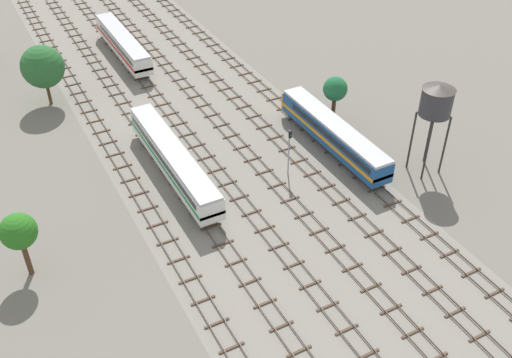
{
  "coord_description": "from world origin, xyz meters",
  "views": [
    {
      "loc": [
        -25.24,
        -3.35,
        41.68
      ],
      "look_at": [
        0.0,
        44.05,
        1.5
      ],
      "focal_mm": 41.42,
      "sensor_mm": 36.0,
      "label": 1
    }
  ],
  "objects_px": {
    "signal_post_nearest": "(289,147)",
    "diesel_railcar_centre_left_mid": "(123,43)",
    "diesel_railcar_right_nearest": "(333,133)",
    "passenger_coach_left_near": "(173,159)",
    "water_tower": "(437,101)"
  },
  "relations": [
    {
      "from": "signal_post_nearest",
      "to": "diesel_railcar_centre_left_mid",
      "type": "bearing_deg",
      "value": 100.45
    },
    {
      "from": "diesel_railcar_right_nearest",
      "to": "diesel_railcar_centre_left_mid",
      "type": "xyz_separation_m",
      "value": [
        -14.67,
        38.17,
        0.0
      ]
    },
    {
      "from": "diesel_railcar_right_nearest",
      "to": "diesel_railcar_centre_left_mid",
      "type": "relative_size",
      "value": 1.0
    },
    {
      "from": "signal_post_nearest",
      "to": "passenger_coach_left_near",
      "type": "bearing_deg",
      "value": 155.08
    },
    {
      "from": "diesel_railcar_centre_left_mid",
      "to": "signal_post_nearest",
      "type": "xyz_separation_m",
      "value": [
        7.33,
        -39.75,
        1.17
      ]
    },
    {
      "from": "diesel_railcar_right_nearest",
      "to": "water_tower",
      "type": "relative_size",
      "value": 1.8
    },
    {
      "from": "diesel_railcar_right_nearest",
      "to": "signal_post_nearest",
      "type": "height_order",
      "value": "signal_post_nearest"
    },
    {
      "from": "diesel_railcar_right_nearest",
      "to": "signal_post_nearest",
      "type": "distance_m",
      "value": 7.59
    },
    {
      "from": "water_tower",
      "to": "signal_post_nearest",
      "type": "height_order",
      "value": "water_tower"
    },
    {
      "from": "passenger_coach_left_near",
      "to": "water_tower",
      "type": "bearing_deg",
      "value": -25.31
    },
    {
      "from": "water_tower",
      "to": "passenger_coach_left_near",
      "type": "bearing_deg",
      "value": 154.69
    },
    {
      "from": "passenger_coach_left_near",
      "to": "signal_post_nearest",
      "type": "height_order",
      "value": "signal_post_nearest"
    },
    {
      "from": "passenger_coach_left_near",
      "to": "diesel_railcar_centre_left_mid",
      "type": "height_order",
      "value": "same"
    },
    {
      "from": "diesel_railcar_centre_left_mid",
      "to": "water_tower",
      "type": "distance_m",
      "value": 52.12
    },
    {
      "from": "signal_post_nearest",
      "to": "diesel_railcar_right_nearest",
      "type": "bearing_deg",
      "value": 12.16
    }
  ]
}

